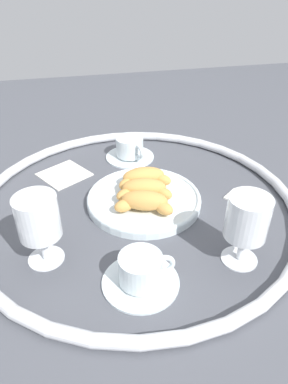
% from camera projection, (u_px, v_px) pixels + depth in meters
% --- Properties ---
extents(ground_plane, '(2.20, 2.20, 0.00)m').
position_uv_depth(ground_plane, '(136.00, 206.00, 0.80)').
color(ground_plane, '#4C4F56').
extents(table_chrome_rim, '(0.73, 0.73, 0.02)m').
position_uv_depth(table_chrome_rim, '(136.00, 201.00, 0.79)').
color(table_chrome_rim, silver).
rests_on(table_chrome_rim, ground_plane).
extents(pastry_plate, '(0.26, 0.26, 0.02)m').
position_uv_depth(pastry_plate, '(144.00, 199.00, 0.80)').
color(pastry_plate, silver).
rests_on(pastry_plate, ground_plane).
extents(croissant_large, '(0.14, 0.06, 0.04)m').
position_uv_depth(croissant_large, '(144.00, 177.00, 0.83)').
color(croissant_large, '#D6994C').
rests_on(croissant_large, pastry_plate).
extents(croissant_small, '(0.13, 0.08, 0.04)m').
position_uv_depth(croissant_small, '(144.00, 189.00, 0.79)').
color(croissant_small, '#D6994C').
rests_on(croissant_small, pastry_plate).
extents(croissant_extra, '(0.13, 0.09, 0.04)m').
position_uv_depth(croissant_extra, '(144.00, 202.00, 0.74)').
color(croissant_extra, '#D6994C').
rests_on(croissant_extra, pastry_plate).
extents(coffee_cup_near, '(0.14, 0.14, 0.06)m').
position_uv_depth(coffee_cup_near, '(141.00, 272.00, 0.60)').
color(coffee_cup_near, silver).
rests_on(coffee_cup_near, ground_plane).
extents(coffee_cup_far, '(0.14, 0.14, 0.06)m').
position_uv_depth(coffee_cup_far, '(130.00, 149.00, 0.98)').
color(coffee_cup_far, silver).
rests_on(coffee_cup_far, ground_plane).
extents(juice_glass_left, '(0.08, 0.08, 0.14)m').
position_uv_depth(juice_glass_left, '(247.00, 219.00, 0.60)').
color(juice_glass_left, white).
rests_on(juice_glass_left, ground_plane).
extents(juice_glass_right, '(0.08, 0.08, 0.14)m').
position_uv_depth(juice_glass_right, '(38.00, 220.00, 0.61)').
color(juice_glass_right, white).
rests_on(juice_glass_right, ground_plane).
extents(sugar_packet, '(0.06, 0.06, 0.01)m').
position_uv_depth(sugar_packet, '(235.00, 195.00, 0.83)').
color(sugar_packet, white).
rests_on(sugar_packet, ground_plane).
extents(folded_napkin, '(0.15, 0.15, 0.01)m').
position_uv_depth(folded_napkin, '(64.00, 174.00, 0.91)').
color(folded_napkin, silver).
rests_on(folded_napkin, ground_plane).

